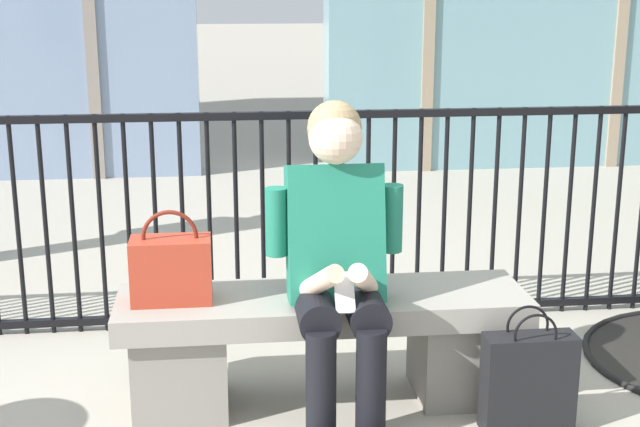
{
  "coord_description": "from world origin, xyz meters",
  "views": [
    {
      "loc": [
        -0.38,
        -3.28,
        1.65
      ],
      "look_at": [
        0.0,
        0.1,
        0.75
      ],
      "focal_mm": 50.35,
      "sensor_mm": 36.0,
      "label": 1
    }
  ],
  "objects_px": {
    "seated_person_with_phone": "(337,255)",
    "shopping_bag": "(528,381)",
    "stone_bench": "(323,337)",
    "handbag_on_bench": "(171,268)"
  },
  "relations": [
    {
      "from": "seated_person_with_phone",
      "to": "shopping_bag",
      "type": "height_order",
      "value": "seated_person_with_phone"
    },
    {
      "from": "stone_bench",
      "to": "shopping_bag",
      "type": "distance_m",
      "value": 0.8
    },
    {
      "from": "stone_bench",
      "to": "shopping_bag",
      "type": "relative_size",
      "value": 3.33
    },
    {
      "from": "stone_bench",
      "to": "shopping_bag",
      "type": "height_order",
      "value": "shopping_bag"
    },
    {
      "from": "stone_bench",
      "to": "handbag_on_bench",
      "type": "relative_size",
      "value": 4.45
    },
    {
      "from": "shopping_bag",
      "to": "stone_bench",
      "type": "bearing_deg",
      "value": 155.64
    },
    {
      "from": "seated_person_with_phone",
      "to": "stone_bench",
      "type": "bearing_deg",
      "value": 106.92
    },
    {
      "from": "stone_bench",
      "to": "handbag_on_bench",
      "type": "height_order",
      "value": "handbag_on_bench"
    },
    {
      "from": "seated_person_with_phone",
      "to": "shopping_bag",
      "type": "xyz_separation_m",
      "value": [
        0.69,
        -0.2,
        -0.45
      ]
    },
    {
      "from": "seated_person_with_phone",
      "to": "shopping_bag",
      "type": "distance_m",
      "value": 0.85
    }
  ]
}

